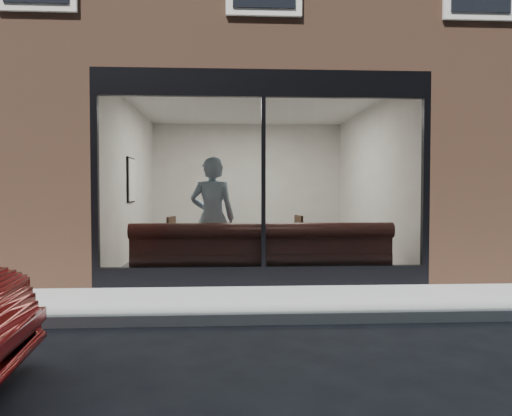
{
  "coord_description": "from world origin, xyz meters",
  "views": [
    {
      "loc": [
        -0.53,
        -5.31,
        1.43
      ],
      "look_at": [
        -0.09,
        2.4,
        1.16
      ],
      "focal_mm": 35.0,
      "sensor_mm": 36.0,
      "label": 1
    }
  ],
  "objects": [
    {
      "name": "host_building_pier_left",
      "position": [
        -3.75,
        8.0,
        1.6
      ],
      "size": [
        2.5,
        12.0,
        3.2
      ],
      "primitive_type": "cube",
      "color": "brown",
      "rests_on": "ground"
    },
    {
      "name": "person",
      "position": [
        -0.78,
        2.77,
        0.99
      ],
      "size": [
        0.76,
        0.54,
        1.97
      ],
      "primitive_type": "imported",
      "rotation": [
        0.0,
        0.0,
        3.04
      ],
      "color": "#9FBFD8",
      "rests_on": "cafe_floor"
    },
    {
      "name": "cafe_wall_right",
      "position": [
        2.49,
        5.0,
        1.6
      ],
      "size": [
        0.0,
        6.0,
        6.0
      ],
      "primitive_type": "plane",
      "rotation": [
        1.57,
        0.0,
        -1.57
      ],
      "color": "silver",
      "rests_on": "ground"
    },
    {
      "name": "storefront_glass",
      "position": [
        0.0,
        2.02,
        1.55
      ],
      "size": [
        4.8,
        0.0,
        4.8
      ],
      "primitive_type": "plane",
      "rotation": [
        1.57,
        0.0,
        0.0
      ],
      "color": "white",
      "rests_on": "storefront_kick"
    },
    {
      "name": "cafe_wall_back",
      "position": [
        0.0,
        7.99,
        1.6
      ],
      "size": [
        5.0,
        0.0,
        5.0
      ],
      "primitive_type": "plane",
      "rotation": [
        1.57,
        0.0,
        0.0
      ],
      "color": "silver",
      "rests_on": "ground"
    },
    {
      "name": "ground",
      "position": [
        0.0,
        0.0,
        0.0
      ],
      "size": [
        120.0,
        120.0,
        0.0
      ],
      "primitive_type": "plane",
      "color": "black",
      "rests_on": "ground"
    },
    {
      "name": "wall_poster",
      "position": [
        -2.45,
        4.83,
        1.64
      ],
      "size": [
        0.02,
        0.63,
        0.84
      ],
      "primitive_type": "cube",
      "color": "white",
      "rests_on": "cafe_wall_left"
    },
    {
      "name": "host_building_backfill",
      "position": [
        0.0,
        11.0,
        1.6
      ],
      "size": [
        5.0,
        6.0,
        3.2
      ],
      "primitive_type": "cube",
      "color": "brown",
      "rests_on": "ground"
    },
    {
      "name": "cafe_chair_right",
      "position": [
        0.65,
        4.2,
        0.24
      ],
      "size": [
        0.52,
        0.52,
        0.04
      ],
      "primitive_type": "cube",
      "rotation": [
        0.0,
        0.0,
        3.3
      ],
      "color": "#2F2012",
      "rests_on": "cafe_floor"
    },
    {
      "name": "cafe_chair_left",
      "position": [
        -1.75,
        3.94,
        0.24
      ],
      "size": [
        0.54,
        0.54,
        0.04
      ],
      "primitive_type": "cube",
      "rotation": [
        0.0,
        0.0,
        2.95
      ],
      "color": "#2F2012",
      "rests_on": "cafe_floor"
    },
    {
      "name": "sidewalk_near",
      "position": [
        0.0,
        1.0,
        0.01
      ],
      "size": [
        40.0,
        2.0,
        0.01
      ],
      "primitive_type": "cube",
      "color": "gray",
      "rests_on": "ground"
    },
    {
      "name": "banquette",
      "position": [
        0.0,
        2.45,
        0.23
      ],
      "size": [
        4.0,
        0.55,
        0.45
      ],
      "primitive_type": "cube",
      "color": "#3D1A16",
      "rests_on": "cafe_floor"
    },
    {
      "name": "storefront_mullion",
      "position": [
        0.0,
        2.05,
        1.55
      ],
      "size": [
        0.06,
        0.1,
        2.5
      ],
      "primitive_type": "cube",
      "color": "black",
      "rests_on": "storefront_kick"
    },
    {
      "name": "storefront_kick",
      "position": [
        0.0,
        2.05,
        0.15
      ],
      "size": [
        5.0,
        0.1,
        0.3
      ],
      "primitive_type": "cube",
      "color": "black",
      "rests_on": "ground"
    },
    {
      "name": "kerb_near",
      "position": [
        0.0,
        -0.05,
        0.06
      ],
      "size": [
        40.0,
        0.1,
        0.12
      ],
      "primitive_type": "cube",
      "color": "gray",
      "rests_on": "ground"
    },
    {
      "name": "cafe_wall_left",
      "position": [
        -2.49,
        5.0,
        1.6
      ],
      "size": [
        0.0,
        6.0,
        6.0
      ],
      "primitive_type": "plane",
      "rotation": [
        1.57,
        0.0,
        1.57
      ],
      "color": "silver",
      "rests_on": "ground"
    },
    {
      "name": "cafe_ceiling",
      "position": [
        0.0,
        5.0,
        3.19
      ],
      "size": [
        6.0,
        6.0,
        0.0
      ],
      "primitive_type": "plane",
      "rotation": [
        3.14,
        0.0,
        0.0
      ],
      "color": "white",
      "rests_on": "host_building_upper"
    },
    {
      "name": "host_building_pier_right",
      "position": [
        3.75,
        8.0,
        1.6
      ],
      "size": [
        2.5,
        12.0,
        3.2
      ],
      "primitive_type": "cube",
      "color": "brown",
      "rests_on": "ground"
    },
    {
      "name": "storefront_header",
      "position": [
        0.0,
        2.05,
        3.0
      ],
      "size": [
        5.0,
        0.1,
        0.4
      ],
      "primitive_type": "cube",
      "color": "black",
      "rests_on": "host_building_upper"
    },
    {
      "name": "cafe_table_right",
      "position": [
        1.66,
        3.01,
        0.74
      ],
      "size": [
        0.83,
        0.83,
        0.04
      ],
      "primitive_type": "cube",
      "rotation": [
        0.0,
        0.0,
        -0.39
      ],
      "color": "#2F2012",
      "rests_on": "cafe_floor"
    },
    {
      "name": "cafe_floor",
      "position": [
        0.0,
        5.0,
        0.02
      ],
      "size": [
        6.0,
        6.0,
        0.0
      ],
      "primitive_type": "plane",
      "color": "#2D2D30",
      "rests_on": "ground"
    },
    {
      "name": "cafe_table_left",
      "position": [
        -0.76,
        3.27,
        0.74
      ],
      "size": [
        0.76,
        0.76,
        0.04
      ],
      "primitive_type": "cube",
      "rotation": [
        0.0,
        0.0,
        -0.1
      ],
      "color": "#2F2012",
      "rests_on": "cafe_floor"
    }
  ]
}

